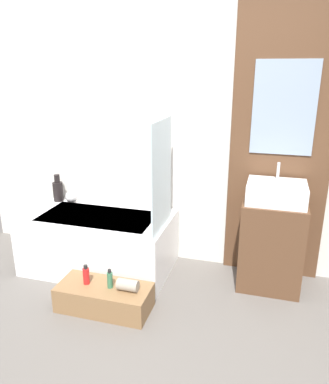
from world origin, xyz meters
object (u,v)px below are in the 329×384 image
object	(u,v)px
bathtub	(99,242)
bottle_soap_primary	(86,275)
bottle_soap_secondary	(110,279)
vase_round_light	(72,197)
vase_tall_dark	(58,190)
wooden_step_bench	(104,297)
sink	(276,192)

from	to	relation	value
bathtub	bottle_soap_primary	world-z (taller)	bathtub
bathtub	bottle_soap_secondary	xyz separation A→B (m)	(0.37, -0.58, 0.01)
vase_round_light	vase_tall_dark	bearing A→B (deg)	175.80
vase_round_light	bottle_soap_primary	xyz separation A→B (m)	(0.57, -0.84, -0.31)
bottle_soap_primary	bottle_soap_secondary	size ratio (longest dim) A/B	1.03
wooden_step_bench	bottle_soap_primary	size ratio (longest dim) A/B	4.56
bottle_soap_primary	bathtub	bearing A→B (deg)	106.02
vase_tall_dark	vase_round_light	xyz separation A→B (m)	(0.16, -0.01, -0.05)
bottle_soap_primary	bottle_soap_secondary	bearing A→B (deg)	0.00
sink	bottle_soap_secondary	xyz separation A→B (m)	(-1.16, -0.72, -0.58)
vase_round_light	bottle_soap_primary	size ratio (longest dim) A/B	0.77
bathtub	vase_tall_dark	size ratio (longest dim) A/B	4.85
wooden_step_bench	sink	bearing A→B (deg)	30.57
bathtub	bottle_soap_primary	size ratio (longest dim) A/B	8.33
bathtub	bottle_soap_primary	bearing A→B (deg)	-73.98
vase_round_light	sink	bearing A→B (deg)	-3.67
wooden_step_bench	bathtub	bearing A→B (deg)	118.17
vase_round_light	bottle_soap_primary	world-z (taller)	vase_round_light
bottle_soap_primary	sink	bearing A→B (deg)	27.83
vase_round_light	bottle_soap_primary	distance (m)	1.07
bottle_soap_secondary	vase_round_light	bearing A→B (deg)	132.52
bathtub	bottle_soap_primary	xyz separation A→B (m)	(0.17, -0.58, 0.01)
vase_round_light	bottle_soap_secondary	distance (m)	1.19
bathtub	sink	size ratio (longest dim) A/B	2.85
vase_tall_dark	bottle_soap_primary	xyz separation A→B (m)	(0.73, -0.86, -0.36)
bottle_soap_secondary	bathtub	bearing A→B (deg)	122.16
bottle_soap_secondary	wooden_step_bench	bearing A→B (deg)	180.00
sink	vase_tall_dark	xyz separation A→B (m)	(-2.09, 0.14, -0.21)
sink	vase_round_light	world-z (taller)	sink
bathtub	vase_tall_dark	distance (m)	0.73
wooden_step_bench	bottle_soap_primary	distance (m)	0.22
bottle_soap_primary	bottle_soap_secondary	world-z (taller)	bottle_soap_primary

